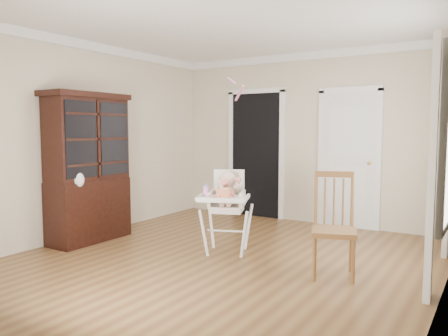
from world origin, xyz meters
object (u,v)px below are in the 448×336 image
Objects in this scene: sippy_cup at (206,190)px; dining_chair at (334,228)px; high_chair at (227,201)px; china_cabinet at (88,168)px; cake at (224,193)px.

dining_chair is at bearing 3.46° from sippy_cup.
high_chair reaches higher than sippy_cup.
china_cabinet is at bearing 167.15° from dining_chair.
dining_chair is (1.36, -0.12, -0.14)m from high_chair.
dining_chair is (1.26, 0.10, -0.27)m from cake.
cake is at bearing 8.19° from china_cabinet.
high_chair is 1.96m from china_cabinet.
high_chair is 0.27m from cake.
china_cabinet reaches higher than sippy_cup.
cake is 0.22× the size of dining_chair.
dining_chair is at bearing 4.46° from cake.
sippy_cup is at bearing 9.61° from china_cabinet.
china_cabinet is at bearing 172.55° from high_chair.
high_chair reaches higher than cake.
cake is at bearing -88.76° from high_chair.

